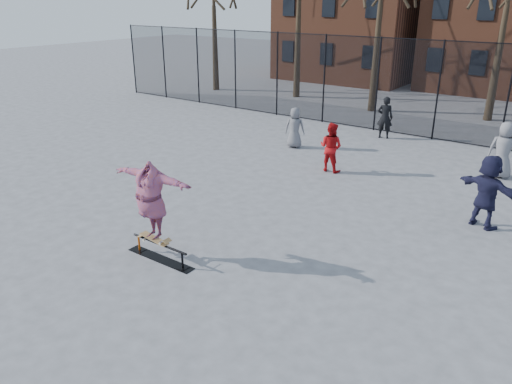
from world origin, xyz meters
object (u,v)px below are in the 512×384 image
Objects in this scene: bystander_grey at (295,128)px; bystander_black at (385,117)px; bystander_red at (331,147)px; skate_rail at (160,253)px; skateboard at (154,239)px; bystander_extra at (503,150)px; skater at (151,201)px; bystander_navy at (488,191)px.

bystander_black is (2.30, 3.39, 0.08)m from bystander_grey.
skate_rail is at bearing 89.42° from bystander_red.
skateboard is at bearing 72.78° from bystander_black.
bystander_grey is at bearing 3.21° from bystander_extra.
bystander_red is at bearing 88.62° from skate_rail.
bystander_black is at bearing 89.98° from skate_rail.
bystander_grey is 4.09m from bystander_black.
bystander_extra reaches higher than skateboard.
skater reaches higher than bystander_navy.
bystander_black is 1.04× the size of bystander_red.
bystander_grey is 0.85× the size of bystander_extra.
bystander_navy is at bearing 44.81° from skater.
skate_rail is 8.28m from bystander_navy.
skater reaches higher than skateboard.
bystander_grey is 7.39m from bystander_extra.
bystander_extra is (-0.46, 4.29, -0.03)m from bystander_navy.
bystander_navy reaches higher than bystander_red.
bystander_extra reaches higher than bystander_grey.
skate_rail is 1.08× the size of bystander_black.
skate_rail is 1.25m from skater.
skater is at bearing 0.00° from skateboard.
skater is at bearing 180.00° from skate_rail.
bystander_navy reaches higher than skateboard.
bystander_black reaches higher than skate_rail.
skate_rail is 0.34m from skateboard.
skateboard is 0.52× the size of bystander_grey.
skate_rail is at bearing -2.62° from skater.
bystander_black is at bearing 86.66° from skater.
bystander_extra is at bearing 60.98° from skater.
bystander_extra reaches higher than bystander_black.
bystander_navy reaches higher than bystander_grey.
bystander_navy reaches higher than bystander_black.
bystander_red reaches higher than skate_rail.
skater is 1.30× the size of bystander_red.
bystander_red is at bearing 87.46° from skateboard.
skater is at bearing 80.03° from bystander_grey.
skateboard is 9.70m from bystander_grey.
bystander_navy is at bearing 48.23° from skate_rail.
skateboard is at bearing 0.00° from skater.
skateboard is 0.94m from skater.
bystander_extra reaches higher than skate_rail.
bystander_extra is (5.02, 10.43, 0.77)m from skate_rail.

